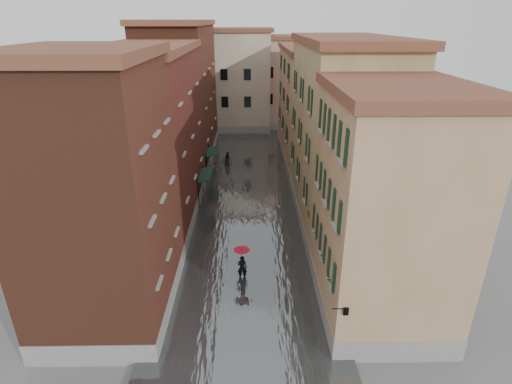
{
  "coord_description": "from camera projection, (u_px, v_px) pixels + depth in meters",
  "views": [
    {
      "loc": [
        0.27,
        -19.65,
        14.52
      ],
      "look_at": [
        0.69,
        6.91,
        3.0
      ],
      "focal_mm": 28.0,
      "sensor_mm": 36.0,
      "label": 1
    }
  ],
  "objects": [
    {
      "name": "ground",
      "position": [
        246.0,
        284.0,
        23.8
      ],
      "size": [
        120.0,
        120.0,
        0.0
      ],
      "primitive_type": "plane",
      "color": "slate",
      "rests_on": "ground"
    },
    {
      "name": "awning_far",
      "position": [
        212.0,
        152.0,
        39.36
      ],
      "size": [
        1.09,
        3.19,
        2.8
      ],
      "color": "#142F25",
      "rests_on": "ground"
    },
    {
      "name": "building_right_near",
      "position": [
        386.0,
        212.0,
        19.78
      ],
      "size": [
        6.0,
        8.0,
        11.5
      ],
      "primitive_type": "cube",
      "color": "#987A4E",
      "rests_on": "ground"
    },
    {
      "name": "building_end_pink",
      "position": [
        289.0,
        83.0,
        58.2
      ],
      "size": [
        10.0,
        9.0,
        12.0
      ],
      "primitive_type": "cube",
      "color": "tan",
      "rests_on": "ground"
    },
    {
      "name": "pedestrian_main",
      "position": [
        242.0,
        261.0,
        23.77
      ],
      "size": [
        0.99,
        0.99,
        2.06
      ],
      "color": "black",
      "rests_on": "ground"
    },
    {
      "name": "building_left_far",
      "position": [
        182.0,
        95.0,
        42.93
      ],
      "size": [
        6.0,
        16.0,
        14.0
      ],
      "primitive_type": "cube",
      "color": "brown",
      "rests_on": "ground"
    },
    {
      "name": "wall_lantern",
      "position": [
        345.0,
        310.0,
        17.16
      ],
      "size": [
        0.71,
        0.22,
        0.35
      ],
      "color": "black",
      "rests_on": "ground"
    },
    {
      "name": "floodwater",
      "position": [
        247.0,
        195.0,
        35.68
      ],
      "size": [
        10.0,
        60.0,
        0.2
      ],
      "primitive_type": "cube",
      "color": "#4B5053",
      "rests_on": "ground"
    },
    {
      "name": "building_end_cream",
      "position": [
        226.0,
        81.0,
        56.03
      ],
      "size": [
        12.0,
        9.0,
        13.0
      ],
      "primitive_type": "cube",
      "color": "beige",
      "rests_on": "ground"
    },
    {
      "name": "building_right_mid",
      "position": [
        340.0,
        137.0,
        29.57
      ],
      "size": [
        6.0,
        14.0,
        13.0
      ],
      "primitive_type": "cube",
      "color": "tan",
      "rests_on": "ground"
    },
    {
      "name": "building_left_near",
      "position": [
        100.0,
        200.0,
        19.28
      ],
      "size": [
        6.0,
        8.0,
        13.0
      ],
      "primitive_type": "cube",
      "color": "brown",
      "rests_on": "ground"
    },
    {
      "name": "awning_near",
      "position": [
        206.0,
        175.0,
        33.55
      ],
      "size": [
        1.09,
        3.37,
        2.8
      ],
      "color": "#142F25",
      "rests_on": "ground"
    },
    {
      "name": "pedestrian_far",
      "position": [
        228.0,
        159.0,
        42.63
      ],
      "size": [
        0.9,
        0.79,
        1.58
      ],
      "primitive_type": "imported",
      "rotation": [
        0.0,
        0.0,
        0.28
      ],
      "color": "black",
      "rests_on": "ground"
    },
    {
      "name": "window_planters",
      "position": [
        321.0,
        239.0,
        21.73
      ],
      "size": [
        0.59,
        7.96,
        0.84
      ],
      "color": "brown",
      "rests_on": "ground"
    },
    {
      "name": "building_right_far",
      "position": [
        311.0,
        107.0,
        43.63
      ],
      "size": [
        6.0,
        16.0,
        11.5
      ],
      "primitive_type": "cube",
      "color": "#987A4E",
      "rests_on": "ground"
    },
    {
      "name": "building_left_mid",
      "position": [
        152.0,
        141.0,
        29.47
      ],
      "size": [
        6.0,
        14.0,
        12.5
      ],
      "primitive_type": "cube",
      "color": "#56241B",
      "rests_on": "ground"
    }
  ]
}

